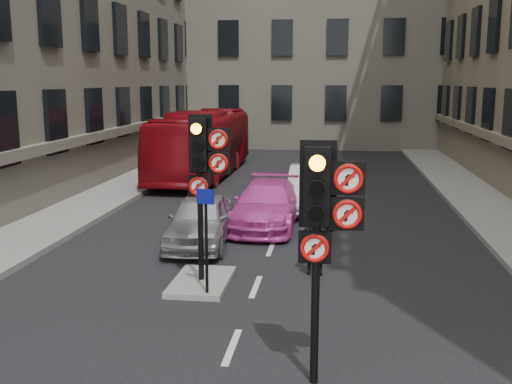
% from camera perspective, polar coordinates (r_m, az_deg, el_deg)
% --- Properties ---
extents(pavement_left, '(3.00, 50.00, 0.16)m').
position_cam_1_polar(pavement_left, '(21.60, -16.73, -1.39)').
color(pavement_left, gray).
rests_on(pavement_left, ground).
extents(pavement_right, '(3.00, 50.00, 0.16)m').
position_cam_1_polar(pavement_right, '(20.48, 23.20, -2.45)').
color(pavement_right, gray).
rests_on(pavement_right, ground).
extents(centre_island, '(1.20, 2.00, 0.12)m').
position_cam_1_polar(centre_island, '(13.28, -5.21, -8.50)').
color(centre_island, gray).
rests_on(centre_island, ground).
extents(building_far, '(30.00, 14.00, 20.00)m').
position_cam_1_polar(building_far, '(45.60, 5.76, 17.59)').
color(building_far, '#6C675B').
rests_on(building_far, ground).
extents(signal_near, '(0.91, 0.40, 3.58)m').
position_cam_1_polar(signal_near, '(8.42, 6.41, -1.90)').
color(signal_near, black).
rests_on(signal_near, ground).
extents(signal_far, '(0.91, 0.40, 3.58)m').
position_cam_1_polar(signal_far, '(12.64, -5.04, 2.86)').
color(signal_far, black).
rests_on(signal_far, centre_island).
extents(car_silver, '(1.82, 4.06, 1.35)m').
position_cam_1_polar(car_silver, '(16.28, -5.29, -2.66)').
color(car_silver, '#ADB0B5').
rests_on(car_silver, ground).
extents(car_white, '(1.61, 4.50, 1.48)m').
position_cam_1_polar(car_white, '(20.78, 5.37, 0.41)').
color(car_white, silver).
rests_on(car_white, ground).
extents(car_pink, '(2.00, 4.70, 1.35)m').
position_cam_1_polar(car_pink, '(18.24, 1.03, -1.18)').
color(car_pink, '#D83FA4').
rests_on(car_pink, ground).
extents(bus_red, '(2.68, 10.90, 3.03)m').
position_cam_1_polar(bus_red, '(27.89, -5.07, 4.62)').
color(bus_red, maroon).
rests_on(bus_red, ground).
extents(motorcycle, '(0.62, 1.85, 1.10)m').
position_cam_1_polar(motorcycle, '(16.95, 6.77, -2.60)').
color(motorcycle, black).
rests_on(motorcycle, ground).
extents(motorcyclist, '(0.57, 0.38, 1.52)m').
position_cam_1_polar(motorcyclist, '(13.72, 5.61, -4.82)').
color(motorcyclist, black).
rests_on(motorcyclist, ground).
extents(info_sign, '(0.37, 0.15, 2.16)m').
position_cam_1_polar(info_sign, '(12.04, -4.79, -3.29)').
color(info_sign, black).
rests_on(info_sign, centre_island).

